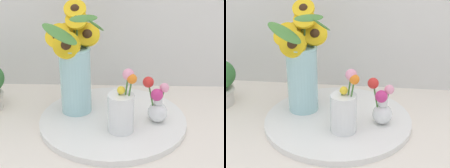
% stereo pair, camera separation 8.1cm
% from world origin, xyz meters
% --- Properties ---
extents(ground_plane, '(6.00, 6.00, 0.00)m').
position_xyz_m(ground_plane, '(0.00, 0.00, 0.00)').
color(ground_plane, silver).
extents(serving_tray, '(0.50, 0.50, 0.02)m').
position_xyz_m(serving_tray, '(-0.03, 0.07, 0.01)').
color(serving_tray, white).
rests_on(serving_tray, ground_plane).
extents(mason_jar_sunflowers, '(0.22, 0.23, 0.38)m').
position_xyz_m(mason_jar_sunflowers, '(-0.16, 0.12, 0.18)').
color(mason_jar_sunflowers, '#9ED1D6').
rests_on(mason_jar_sunflowers, serving_tray).
extents(vase_small_center, '(0.09, 0.08, 0.20)m').
position_xyz_m(vase_small_center, '(0.00, -0.01, 0.09)').
color(vase_small_center, white).
rests_on(vase_small_center, serving_tray).
extents(vase_bulb_right, '(0.09, 0.07, 0.15)m').
position_xyz_m(vase_bulb_right, '(0.12, 0.05, 0.08)').
color(vase_bulb_right, white).
rests_on(vase_bulb_right, serving_tray).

